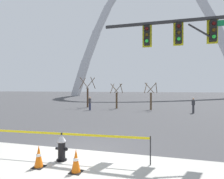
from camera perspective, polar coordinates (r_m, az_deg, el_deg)
name	(u,v)px	position (r m, az deg, el deg)	size (l,w,h in m)	color
ground_plane	(83,152)	(8.11, -8.70, -18.19)	(240.00, 240.00, 0.00)	#3D3D3F
fire_hydrant	(62,148)	(7.22, -15.04, -16.69)	(0.46, 0.48, 0.99)	black
caution_tape_barrier	(63,140)	(7.37, -14.68, -14.51)	(6.35, 0.41, 0.98)	#232326
traffic_cone_by_hydrant	(39,157)	(6.90, -21.40, -18.46)	(0.36, 0.36, 0.73)	black
traffic_cone_mid_sidewalk	(76,161)	(6.23, -10.92, -20.56)	(0.36, 0.36, 0.73)	black
traffic_signal_gantry	(204,50)	(9.22, 26.25, 10.86)	(6.42, 0.44, 6.00)	#232326
monument_arch	(151,37)	(59.77, 11.72, 15.43)	(51.94, 2.20, 40.84)	#B2B5BC
tree_far_left	(88,94)	(25.49, -7.43, -1.36)	(1.88, 1.89, 4.07)	#473323
tree_left_mid	(117,97)	(23.91, 1.41, -2.42)	(1.49, 1.50, 3.19)	brown
tree_center_left	(151,98)	(22.86, 11.74, -2.48)	(1.52, 1.53, 3.26)	brown
pedestrian_walking_left	(193,105)	(21.22, 23.50, -4.42)	(0.30, 0.39, 1.59)	#38383D
pedestrian_standing_center	(90,103)	(22.09, -6.74, -4.20)	(0.22, 0.35, 1.59)	#232847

